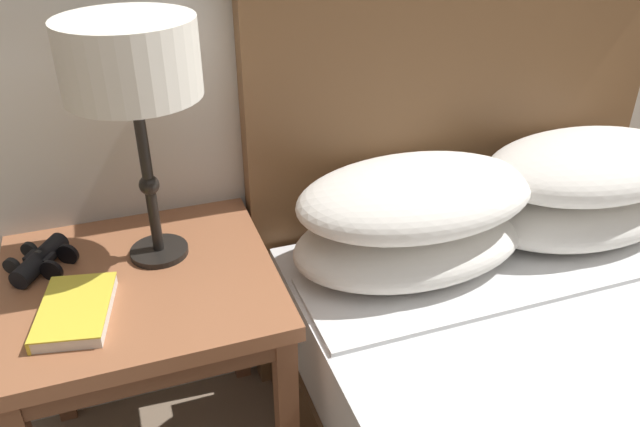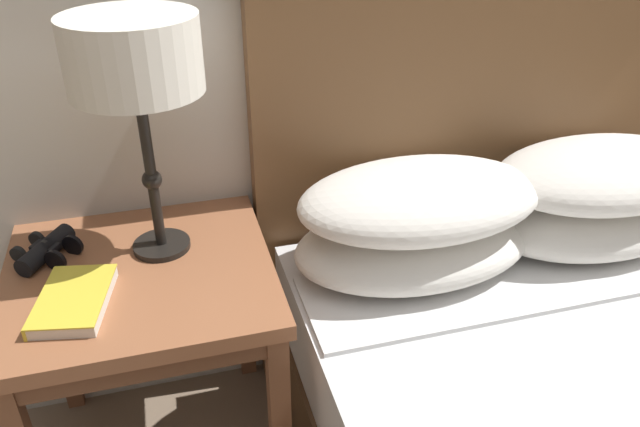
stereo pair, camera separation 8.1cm
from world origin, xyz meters
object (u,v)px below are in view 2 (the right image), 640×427
object	(u,v)px
table_lamp	(134,62)
binoculars_pair	(47,249)
book_on_nightstand	(73,300)
nightstand	(144,295)

from	to	relation	value
table_lamp	binoculars_pair	world-z (taller)	table_lamp
binoculars_pair	book_on_nightstand	bearing A→B (deg)	-71.47
nightstand	book_on_nightstand	size ratio (longest dim) A/B	2.65
table_lamp	nightstand	bearing A→B (deg)	-131.61
table_lamp	binoculars_pair	distance (m)	0.48
nightstand	table_lamp	bearing A→B (deg)	48.39
nightstand	binoculars_pair	bearing A→B (deg)	155.62
nightstand	book_on_nightstand	bearing A→B (deg)	-139.86
nightstand	binoculars_pair	size ratio (longest dim) A/B	3.83
nightstand	table_lamp	xyz separation A→B (m)	(0.06, 0.06, 0.52)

